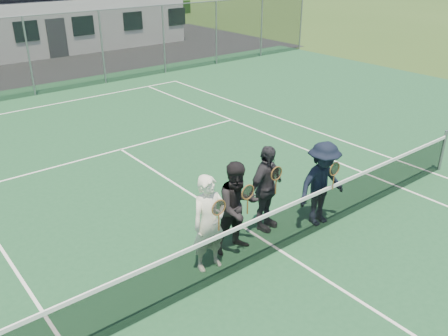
# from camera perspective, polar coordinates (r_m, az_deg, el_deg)

# --- Properties ---
(court_surface) EXTENTS (30.00, 30.00, 0.02)m
(court_surface) POSITION_cam_1_polar(r_m,az_deg,el_deg) (9.20, 6.69, -9.87)
(court_surface) COLOR #1C4C2B
(court_surface) RESTS_ON ground
(court_markings) EXTENTS (11.03, 23.83, 0.01)m
(court_markings) POSITION_cam_1_polar(r_m,az_deg,el_deg) (9.19, 6.69, -9.79)
(court_markings) COLOR white
(court_markings) RESTS_ON court_surface
(tennis_net) EXTENTS (11.68, 0.08, 1.10)m
(tennis_net) POSITION_cam_1_polar(r_m,az_deg,el_deg) (8.91, 6.86, -7.07)
(tennis_net) COLOR slate
(tennis_net) RESTS_ON ground
(perimeter_fence) EXTENTS (30.07, 0.07, 3.02)m
(perimeter_fence) POSITION_cam_1_polar(r_m,az_deg,el_deg) (19.84, -22.42, 12.27)
(perimeter_fence) COLOR slate
(perimeter_fence) RESTS_ON ground
(player_a) EXTENTS (0.69, 0.53, 1.80)m
(player_a) POSITION_cam_1_polar(r_m,az_deg,el_deg) (8.24, -1.79, -6.66)
(player_a) COLOR white
(player_a) RESTS_ON court_surface
(player_b) EXTENTS (0.95, 0.78, 1.80)m
(player_b) POSITION_cam_1_polar(r_m,az_deg,el_deg) (8.71, 1.64, -4.78)
(player_b) COLOR black
(player_b) RESTS_ON court_surface
(player_c) EXTENTS (1.13, 0.67, 1.80)m
(player_c) POSITION_cam_1_polar(r_m,az_deg,el_deg) (9.41, 5.06, -2.46)
(player_c) COLOR #27262C
(player_c) RESTS_ON court_surface
(player_d) EXTENTS (1.20, 0.74, 1.80)m
(player_d) POSITION_cam_1_polar(r_m,az_deg,el_deg) (9.76, 11.71, -1.88)
(player_d) COLOR black
(player_d) RESTS_ON court_surface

